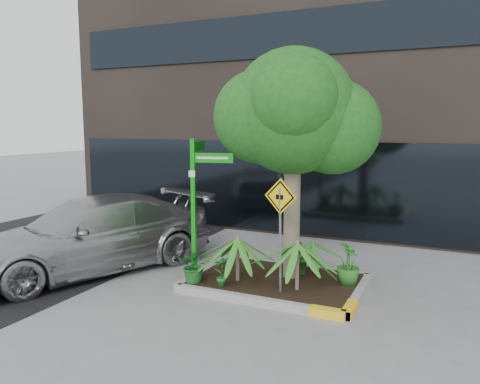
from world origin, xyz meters
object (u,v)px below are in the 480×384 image
at_px(tree, 294,112).
at_px(cattle_sign, 280,216).
at_px(street_sign_post, 197,195).
at_px(parked_car, 91,235).

xyz_separation_m(tree, cattle_sign, (0.11, -0.97, -1.85)).
height_order(tree, cattle_sign, tree).
bearing_deg(street_sign_post, parked_car, 171.03).
bearing_deg(cattle_sign, street_sign_post, -174.20).
height_order(parked_car, cattle_sign, cattle_sign).
height_order(street_sign_post, cattle_sign, street_sign_post).
relative_size(tree, cattle_sign, 2.24).
xyz_separation_m(tree, street_sign_post, (-1.68, -0.81, -1.61)).
relative_size(street_sign_post, cattle_sign, 1.39).
bearing_deg(parked_car, cattle_sign, 24.24).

